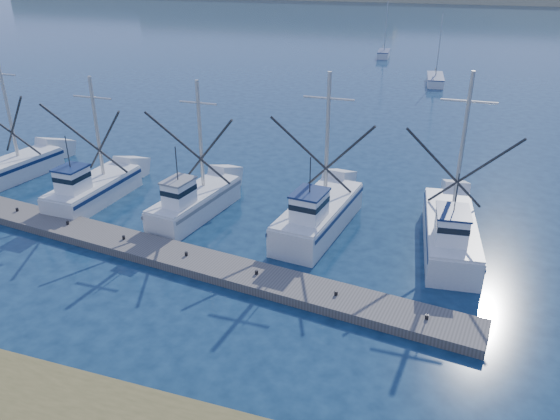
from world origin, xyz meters
name	(u,v)px	position (x,y,z in m)	size (l,w,h in m)	color
ground	(276,349)	(0.00, 0.00, 0.00)	(500.00, 500.00, 0.00)	#0C1F35
floating_dock	(155,251)	(-8.39, 5.11, 0.22)	(32.91, 2.19, 0.44)	#5D5853
trawler_fleet	(217,203)	(-7.12, 10.18, 0.95)	(32.55, 8.81, 9.01)	silver
sailboat_near	(435,80)	(2.29, 52.82, 0.49)	(2.43, 6.15, 8.10)	silver
sailboat_far	(384,54)	(-6.63, 70.26, 0.51)	(1.98, 4.94, 8.10)	silver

